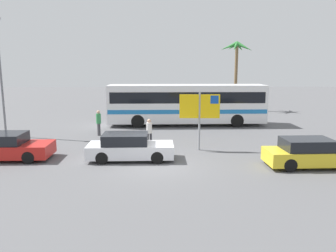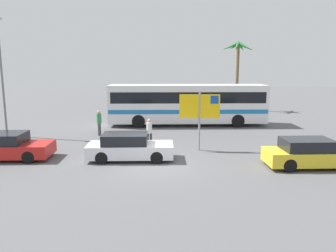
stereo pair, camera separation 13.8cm
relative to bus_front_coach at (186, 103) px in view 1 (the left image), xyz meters
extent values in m
plane|color=#565659|center=(-2.43, -10.76, -1.78)|extent=(120.00, 120.00, 0.00)
cube|color=white|center=(0.00, 0.00, -0.06)|extent=(12.20, 2.56, 2.90)
cube|color=black|center=(0.00, 0.00, 0.49)|extent=(11.71, 2.59, 0.84)
cube|color=#1E70B7|center=(0.00, 0.00, -0.57)|extent=(12.08, 2.59, 0.32)
cylinder|color=black|center=(3.78, 1.16, -1.28)|extent=(1.00, 0.28, 1.00)
cylinder|color=black|center=(3.78, -1.16, -1.28)|extent=(1.00, 0.28, 1.00)
cylinder|color=black|center=(-3.78, 1.16, -1.28)|extent=(1.00, 0.28, 1.00)
cylinder|color=black|center=(-3.78, -1.16, -1.28)|extent=(1.00, 0.28, 1.00)
cylinder|color=gray|center=(0.01, -8.04, -0.18)|extent=(0.11, 0.11, 3.20)
cube|color=yellow|center=(0.01, -8.04, 0.67)|extent=(2.20, 0.17, 1.30)
cube|color=#1447A8|center=(0.81, -8.08, 1.04)|extent=(0.44, 0.09, 0.44)
cube|color=yellow|center=(4.85, -11.25, -1.30)|extent=(4.24, 1.71, 0.64)
cube|color=black|center=(4.59, -11.26, -0.72)|extent=(2.22, 1.55, 0.52)
cylinder|color=black|center=(6.14, -10.48, -1.48)|extent=(0.60, 0.17, 0.60)
cylinder|color=black|center=(3.53, -10.52, -1.48)|extent=(0.60, 0.17, 0.60)
cylinder|color=black|center=(3.55, -12.03, -1.48)|extent=(0.60, 0.17, 0.60)
cube|color=red|center=(-9.82, -9.56, -1.30)|extent=(4.37, 1.84, 0.64)
cube|color=black|center=(-10.09, -9.56, -0.72)|extent=(2.27, 1.69, 0.52)
cylinder|color=black|center=(-8.48, -8.71, -1.48)|extent=(0.60, 0.16, 0.60)
cylinder|color=black|center=(-8.47, -10.39, -1.48)|extent=(0.60, 0.16, 0.60)
cube|color=silver|center=(-3.63, -9.84, -1.30)|extent=(4.23, 1.68, 0.64)
cube|color=black|center=(-3.88, -9.84, -0.72)|extent=(2.20, 1.54, 0.52)
cylinder|color=black|center=(-2.32, -9.07, -1.48)|extent=(0.60, 0.16, 0.60)
cylinder|color=black|center=(-2.32, -10.60, -1.48)|extent=(0.60, 0.16, 0.60)
cylinder|color=black|center=(-4.94, -9.08, -1.48)|extent=(0.60, 0.16, 0.60)
cylinder|color=black|center=(-4.94, -10.60, -1.48)|extent=(0.60, 0.16, 0.60)
cylinder|color=#4C4C51|center=(-6.27, -3.98, -1.37)|extent=(0.13, 0.13, 0.82)
cylinder|color=#4C4C51|center=(-6.22, -3.81, -1.37)|extent=(0.13, 0.13, 0.82)
cylinder|color=#338E4C|center=(-6.24, -3.90, -0.63)|extent=(0.32, 0.32, 0.65)
sphere|color=tan|center=(-6.24, -3.90, -0.19)|extent=(0.22, 0.22, 0.22)
cylinder|color=#2D2D33|center=(-2.68, -7.09, -1.39)|extent=(0.13, 0.13, 0.78)
cylinder|color=#2D2D33|center=(-2.86, -7.09, -1.39)|extent=(0.13, 0.13, 0.78)
cylinder|color=silver|center=(-2.77, -7.09, -0.70)|extent=(0.32, 0.32, 0.62)
sphere|color=tan|center=(-2.77, -7.09, -0.28)|extent=(0.21, 0.21, 0.21)
cylinder|color=slate|center=(-12.41, -3.94, 1.94)|extent=(0.14, 0.14, 7.46)
cylinder|color=brown|center=(5.92, 8.68, 1.58)|extent=(0.32, 0.32, 6.72)
cone|color=#2D7533|center=(6.73, 8.78, 4.79)|extent=(1.85, 0.65, 1.11)
cone|color=#2D7533|center=(6.37, 9.38, 4.81)|extent=(1.37, 1.76, 1.06)
cone|color=#2D7533|center=(5.66, 9.50, 4.88)|extent=(0.96, 1.88, 0.94)
cone|color=#2D7533|center=(5.15, 9.01, 4.83)|extent=(1.85, 1.12, 1.04)
cone|color=#2D7533|center=(5.22, 8.21, 4.85)|extent=(1.76, 1.40, 0.98)
cone|color=#2D7533|center=(5.59, 7.94, 4.76)|extent=(1.12, 1.83, 1.15)
cone|color=#2D7533|center=(6.44, 8.05, 4.80)|extent=(1.50, 1.68, 1.08)
camera|label=1|loc=(-2.28, -25.77, 2.80)|focal=35.18mm
camera|label=2|loc=(-2.14, -25.78, 2.80)|focal=35.18mm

